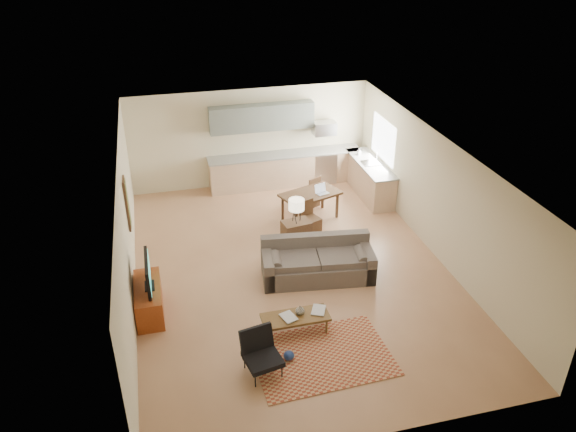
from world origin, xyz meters
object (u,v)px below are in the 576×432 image
object	(u,v)px
tv_credenza	(149,299)
dining_table	(310,206)
sofa	(318,260)
coffee_table	(295,324)
console_table	(296,236)
armchair	(263,356)

from	to	relation	value
tv_credenza	dining_table	size ratio (longest dim) A/B	0.91
sofa	tv_credenza	distance (m)	3.46
dining_table	tv_credenza	bearing A→B (deg)	-164.25
tv_credenza	coffee_table	bearing A→B (deg)	-26.02
coffee_table	tv_credenza	xyz separation A→B (m)	(-2.55, 1.24, 0.11)
coffee_table	tv_credenza	distance (m)	2.84
coffee_table	sofa	bearing A→B (deg)	60.04
console_table	armchair	bearing A→B (deg)	-121.77
dining_table	armchair	bearing A→B (deg)	-133.74
sofa	dining_table	size ratio (longest dim) A/B	1.70
console_table	dining_table	size ratio (longest dim) A/B	0.50
armchair	dining_table	world-z (taller)	armchair
coffee_table	dining_table	xyz separation A→B (m)	(1.44, 4.05, 0.17)
coffee_table	armchair	bearing A→B (deg)	-132.70
armchair	dining_table	bearing A→B (deg)	54.33
tv_credenza	dining_table	bearing A→B (deg)	35.15
sofa	coffee_table	xyz separation A→B (m)	(-0.89, -1.58, -0.23)
tv_credenza	console_table	xyz separation A→B (m)	(3.29, 1.52, 0.06)
coffee_table	tv_credenza	size ratio (longest dim) A/B	0.96
dining_table	sofa	bearing A→B (deg)	-121.93
sofa	console_table	distance (m)	1.19
sofa	dining_table	bearing A→B (deg)	84.80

